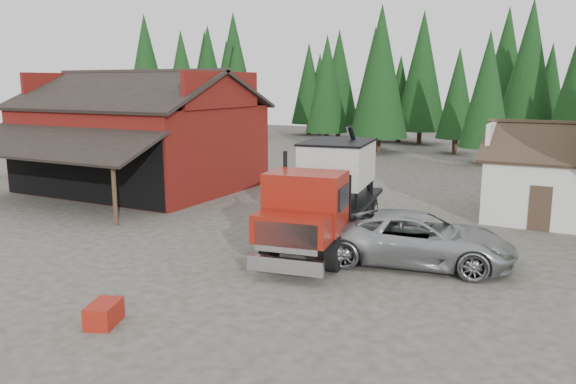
% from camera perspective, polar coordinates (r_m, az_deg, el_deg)
% --- Properties ---
extents(ground, '(120.00, 120.00, 0.00)m').
position_cam_1_polar(ground, '(21.65, -10.32, -6.29)').
color(ground, '#3F3A31').
rests_on(ground, ground).
extents(red_barn, '(12.80, 13.63, 7.18)m').
position_cam_1_polar(red_barn, '(35.56, -14.67, 4.72)').
color(red_barn, maroon).
rests_on(red_barn, ground).
extents(conifer_backdrop, '(76.00, 16.00, 16.00)m').
position_cam_1_polar(conifer_backdrop, '(59.94, 15.25, 4.53)').
color(conifer_backdrop, black).
rests_on(conifer_backdrop, ground).
extents(near_pine_a, '(4.40, 4.40, 11.40)m').
position_cam_1_polar(near_pine_a, '(56.30, -10.71, 10.85)').
color(near_pine_a, '#382619').
rests_on(near_pine_a, ground).
extents(near_pine_b, '(3.96, 3.96, 10.40)m').
position_cam_1_polar(near_pine_b, '(46.70, 19.59, 9.80)').
color(near_pine_b, '#382619').
rests_on(near_pine_b, ground).
extents(near_pine_d, '(5.28, 5.28, 13.40)m').
position_cam_1_polar(near_pine_d, '(52.96, 9.39, 11.98)').
color(near_pine_d, '#382619').
rests_on(near_pine_d, ground).
extents(feed_truck, '(4.24, 10.49, 4.60)m').
position_cam_1_polar(feed_truck, '(22.49, 3.99, 0.17)').
color(feed_truck, black).
rests_on(feed_truck, ground).
extents(silver_car, '(7.12, 4.17, 1.86)m').
position_cam_1_polar(silver_car, '(20.54, 13.05, -4.65)').
color(silver_car, '#989B9F').
rests_on(silver_car, ground).
extents(equip_box, '(1.05, 1.28, 0.60)m').
position_cam_1_polar(equip_box, '(16.14, -18.21, -11.66)').
color(equip_box, maroon).
rests_on(equip_box, ground).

